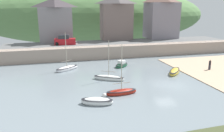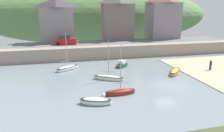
# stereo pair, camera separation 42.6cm
# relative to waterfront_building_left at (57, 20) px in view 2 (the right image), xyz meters

# --- Properties ---
(quay_seawall) EXTENTS (48.00, 9.40, 2.40)m
(quay_seawall) POSITION_rel_waterfront_building_left_xyz_m (13.30, -7.70, -5.71)
(quay_seawall) COLOR #A18D7E
(quay_seawall) RESTS_ON ground
(hillside_backdrop) EXTENTS (80.00, 44.00, 19.48)m
(hillside_backdrop) POSITION_rel_waterfront_building_left_xyz_m (14.13, 30.00, -0.24)
(hillside_backdrop) COLOR #587F49
(hillside_backdrop) RESTS_ON ground
(waterfront_building_left) EXTENTS (7.06, 5.08, 9.16)m
(waterfront_building_left) POSITION_rel_waterfront_building_left_xyz_m (0.00, 0.00, 0.00)
(waterfront_building_left) COLOR gray
(waterfront_building_left) RESTS_ON ground
(waterfront_building_centre) EXTENTS (7.17, 4.34, 9.80)m
(waterfront_building_centre) POSITION_rel_waterfront_building_left_xyz_m (13.48, 0.00, 0.32)
(waterfront_building_centre) COLOR #6F5E5A
(waterfront_building_centre) RESTS_ON ground
(waterfront_building_right) EXTENTS (7.32, 5.94, 10.12)m
(waterfront_building_right) POSITION_rel_waterfront_building_left_xyz_m (24.64, 0.00, 0.47)
(waterfront_building_right) COLOR gray
(waterfront_building_right) RESTS_ON ground
(church_with_spire) EXTENTS (3.00, 3.00, 15.58)m
(church_with_spire) POSITION_rel_waterfront_building_left_xyz_m (24.32, 4.00, 3.37)
(church_with_spire) COLOR gray
(church_with_spire) RESTS_ON ground
(sailboat_far_left) EXTENTS (3.72, 4.03, 0.86)m
(sailboat_far_left) POSITION_rel_waterfront_building_left_xyz_m (16.82, -20.93, -6.80)
(sailboat_far_left) COLOR gold
(sailboat_far_left) RESTS_ON ground
(dinghy_open_wooden) EXTENTS (3.21, 3.07, 1.24)m
(dinghy_open_wooden) POSITION_rel_waterfront_building_left_xyz_m (10.18, -15.20, -6.76)
(dinghy_open_wooden) COLOR #1C5B36
(dinghy_open_wooden) RESTS_ON ground
(rowboat_small_beached) EXTENTS (3.77, 1.39, 6.01)m
(rowboat_small_beached) POSITION_rel_waterfront_building_left_xyz_m (6.63, -26.90, -6.79)
(rowboat_small_beached) COLOR #A62417
(rowboat_small_beached) RESTS_ON ground
(sailboat_blue_trim) EXTENTS (4.28, 3.06, 5.70)m
(sailboat_blue_trim) POSITION_rel_waterfront_building_left_xyz_m (6.45, -21.51, -6.77)
(sailboat_blue_trim) COLOR white
(sailboat_blue_trim) RESTS_ON ground
(motorboat_with_cabin) EXTENTS (3.60, 2.29, 0.92)m
(motorboat_with_cabin) POSITION_rel_waterfront_building_left_xyz_m (3.40, -28.87, -6.78)
(motorboat_with_cabin) COLOR white
(motorboat_with_cabin) RESTS_ON ground
(sailboat_tall_mast) EXTENTS (4.12, 3.38, 6.18)m
(sailboat_tall_mast) POSITION_rel_waterfront_building_left_xyz_m (1.18, -15.07, -6.77)
(sailboat_tall_mast) COLOR white
(sailboat_tall_mast) RESTS_ON ground
(parked_car_near_slipway) EXTENTS (4.21, 2.00, 1.95)m
(parked_car_near_slipway) POSITION_rel_waterfront_building_left_xyz_m (1.54, -4.50, -3.86)
(parked_car_near_slipway) COLOR #B1171F
(parked_car_near_slipway) RESTS_ON ground
(person_near_water) EXTENTS (0.34, 0.34, 1.62)m
(person_near_water) POSITION_rel_waterfront_building_left_xyz_m (23.07, -20.76, -6.08)
(person_near_water) COLOR #282833
(person_near_water) RESTS_ON ground
(mooring_buoy) EXTENTS (0.51, 0.51, 0.51)m
(mooring_buoy) POSITION_rel_waterfront_building_left_xyz_m (4.58, -27.15, -6.91)
(mooring_buoy) COLOR silver
(mooring_buoy) RESTS_ON ground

